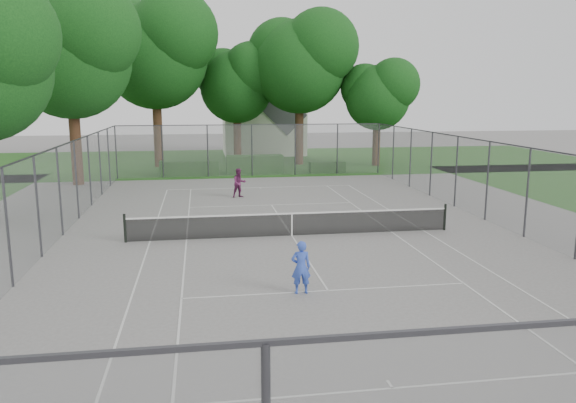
{
  "coord_description": "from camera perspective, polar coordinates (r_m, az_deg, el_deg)",
  "views": [
    {
      "loc": [
        -3.48,
        -21.27,
        5.5
      ],
      "look_at": [
        0.0,
        1.0,
        1.2
      ],
      "focal_mm": 35.0,
      "sensor_mm": 36.0,
      "label": 1
    }
  ],
  "objects": [
    {
      "name": "ground",
      "position": [
        22.24,
        0.4,
        -3.52
      ],
      "size": [
        120.0,
        120.0,
        0.0
      ],
      "primitive_type": "plane",
      "color": "slate",
      "rests_on": "ground"
    },
    {
      "name": "grass_far",
      "position": [
        47.72,
        -4.65,
        4.15
      ],
      "size": [
        60.0,
        20.0,
        0.0
      ],
      "primitive_type": "cube",
      "color": "#1E4D16",
      "rests_on": "ground"
    },
    {
      "name": "court_markings",
      "position": [
        22.24,
        0.4,
        -3.5
      ],
      "size": [
        11.03,
        23.83,
        0.01
      ],
      "color": "silver",
      "rests_on": "ground"
    },
    {
      "name": "tennis_net",
      "position": [
        22.12,
        0.4,
        -2.23
      ],
      "size": [
        12.87,
        0.1,
        1.1
      ],
      "color": "black",
      "rests_on": "ground"
    },
    {
      "name": "perimeter_fence",
      "position": [
        21.87,
        0.4,
        1.08
      ],
      "size": [
        18.08,
        34.08,
        3.52
      ],
      "color": "#38383D",
      "rests_on": "ground"
    },
    {
      "name": "tree_far_left",
      "position": [
        44.5,
        -13.28,
        15.03
      ],
      "size": [
        9.11,
        8.32,
        13.09
      ],
      "color": "#3C2316",
      "rests_on": "ground"
    },
    {
      "name": "tree_far_midleft",
      "position": [
        46.15,
        -5.15,
        12.15
      ],
      "size": [
        6.71,
        6.12,
        9.64
      ],
      "color": "#3C2316",
      "rests_on": "ground"
    },
    {
      "name": "tree_far_midright",
      "position": [
        44.97,
        1.34,
        14.3
      ],
      "size": [
        8.35,
        7.62,
        12.0
      ],
      "color": "#3C2316",
      "rests_on": "ground"
    },
    {
      "name": "tree_far_right",
      "position": [
        44.63,
        9.22,
        10.89
      ],
      "size": [
        5.76,
        5.26,
        8.27
      ],
      "color": "#3C2316",
      "rests_on": "ground"
    },
    {
      "name": "tree_side_back",
      "position": [
        36.85,
        -21.22,
        14.42
      ],
      "size": [
        8.38,
        7.65,
        12.05
      ],
      "color": "#3C2316",
      "rests_on": "ground"
    },
    {
      "name": "hedge_left",
      "position": [
        39.48,
        -9.99,
        3.36
      ],
      "size": [
        4.03,
        1.21,
        1.01
      ],
      "primitive_type": "cube",
      "color": "#1F4B18",
      "rests_on": "ground"
    },
    {
      "name": "hedge_mid",
      "position": [
        40.12,
        -3.41,
        3.81
      ],
      "size": [
        4.01,
        1.15,
        1.26
      ],
      "primitive_type": "cube",
      "color": "#1F4B18",
      "rests_on": "ground"
    },
    {
      "name": "hedge_right",
      "position": [
        40.58,
        3.99,
        3.53
      ],
      "size": [
        2.56,
        0.94,
        0.77
      ],
      "primitive_type": "cube",
      "color": "#1F4B18",
      "rests_on": "ground"
    },
    {
      "name": "house",
      "position": [
        52.99,
        -2.53,
        8.83
      ],
      "size": [
        7.37,
        5.71,
        9.17
      ],
      "color": "white",
      "rests_on": "ground"
    },
    {
      "name": "girl_player",
      "position": [
        15.77,
        1.32,
        -6.69
      ],
      "size": [
        0.56,
        0.38,
        1.52
      ],
      "primitive_type": "imported",
      "rotation": [
        0.0,
        0.0,
        3.12
      ],
      "color": "blue",
      "rests_on": "ground"
    },
    {
      "name": "woman_player",
      "position": [
        30.55,
        -4.98,
        1.89
      ],
      "size": [
        0.91,
        0.8,
        1.58
      ],
      "primitive_type": "imported",
      "rotation": [
        0.0,
        0.0,
        0.3
      ],
      "color": "#63214C",
      "rests_on": "ground"
    }
  ]
}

